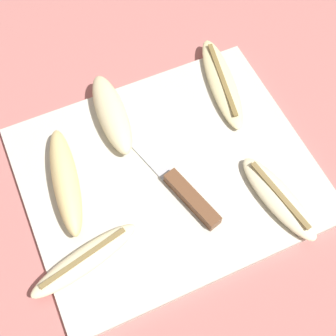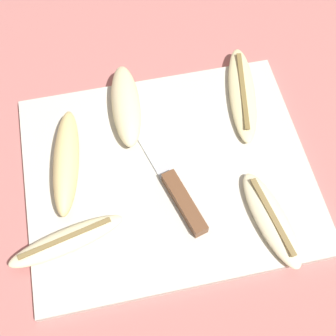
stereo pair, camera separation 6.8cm
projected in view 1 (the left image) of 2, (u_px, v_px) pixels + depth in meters
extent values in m
plane|color=#B76B66|center=(168.00, 175.00, 0.70)|extent=(4.00, 4.00, 0.00)
cube|color=beige|center=(168.00, 173.00, 0.69)|extent=(0.42, 0.35, 0.01)
cube|color=brown|center=(192.00, 199.00, 0.66)|extent=(0.05, 0.10, 0.02)
cube|color=#B7BABF|center=(139.00, 144.00, 0.71)|extent=(0.06, 0.14, 0.00)
ellipsoid|color=beige|center=(222.00, 83.00, 0.75)|extent=(0.08, 0.19, 0.02)
cube|color=olive|center=(222.00, 79.00, 0.74)|extent=(0.04, 0.15, 0.00)
ellipsoid|color=beige|center=(85.00, 260.00, 0.61)|extent=(0.16, 0.07, 0.02)
cube|color=olive|center=(83.00, 258.00, 0.60)|extent=(0.13, 0.03, 0.00)
ellipsoid|color=beige|center=(278.00, 198.00, 0.66)|extent=(0.07, 0.16, 0.02)
cube|color=olive|center=(280.00, 195.00, 0.65)|extent=(0.03, 0.12, 0.00)
ellipsoid|color=beige|center=(112.00, 113.00, 0.71)|extent=(0.05, 0.15, 0.04)
ellipsoid|color=#EDD689|center=(65.00, 181.00, 0.66)|extent=(0.06, 0.18, 0.04)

